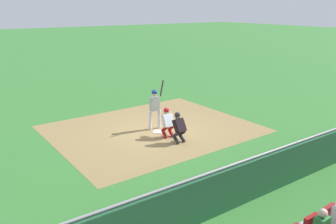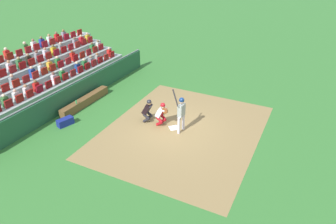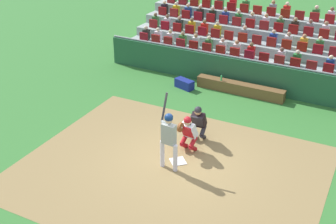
{
  "view_description": "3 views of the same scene",
  "coord_description": "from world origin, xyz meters",
  "px_view_note": "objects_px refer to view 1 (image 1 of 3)",
  "views": [
    {
      "loc": [
        -7.76,
        -11.9,
        5.27
      ],
      "look_at": [
        0.15,
        -0.51,
        1.02
      ],
      "focal_mm": 36.91,
      "sensor_mm": 36.0,
      "label": 1
    },
    {
      "loc": [
        11.73,
        5.83,
        8.19
      ],
      "look_at": [
        0.29,
        -0.17,
        1.01
      ],
      "focal_mm": 33.46,
      "sensor_mm": 36.0,
      "label": 2
    },
    {
      "loc": [
        -5.03,
        9.93,
        7.45
      ],
      "look_at": [
        0.58,
        -0.45,
        1.34
      ],
      "focal_mm": 47.2,
      "sensor_mm": 36.0,
      "label": 3
    }
  ],
  "objects_px": {
    "home_plate_umpire": "(179,126)",
    "catcher_crouching": "(167,121)",
    "batter_at_plate": "(155,105)",
    "dugout_bench": "(257,175)",
    "home_plate_marker": "(159,132)",
    "water_bottle_on_bench": "(272,159)",
    "equipment_duffel_bag": "(286,154)"
  },
  "relations": [
    {
      "from": "home_plate_umpire",
      "to": "catcher_crouching",
      "type": "bearing_deg",
      "value": 90.59
    },
    {
      "from": "batter_at_plate",
      "to": "dugout_bench",
      "type": "distance_m",
      "value": 6.01
    },
    {
      "from": "batter_at_plate",
      "to": "home_plate_umpire",
      "type": "distance_m",
      "value": 1.93
    },
    {
      "from": "home_plate_marker",
      "to": "dugout_bench",
      "type": "distance_m",
      "value": 5.52
    },
    {
      "from": "batter_at_plate",
      "to": "water_bottle_on_bench",
      "type": "xyz_separation_m",
      "value": [
        0.75,
        -5.84,
        -0.59
      ]
    },
    {
      "from": "home_plate_marker",
      "to": "catcher_crouching",
      "type": "xyz_separation_m",
      "value": [
        0.01,
        -0.67,
        0.69
      ]
    },
    {
      "from": "water_bottle_on_bench",
      "to": "batter_at_plate",
      "type": "bearing_deg",
      "value": 97.35
    },
    {
      "from": "catcher_crouching",
      "to": "home_plate_umpire",
      "type": "xyz_separation_m",
      "value": [
        0.01,
        -0.78,
        -0.02
      ]
    },
    {
      "from": "catcher_crouching",
      "to": "equipment_duffel_bag",
      "type": "distance_m",
      "value": 4.84
    },
    {
      "from": "home_plate_marker",
      "to": "water_bottle_on_bench",
      "type": "distance_m",
      "value": 5.51
    },
    {
      "from": "home_plate_marker",
      "to": "dugout_bench",
      "type": "relative_size",
      "value": 0.12
    },
    {
      "from": "home_plate_umpire",
      "to": "dugout_bench",
      "type": "height_order",
      "value": "home_plate_umpire"
    },
    {
      "from": "catcher_crouching",
      "to": "dugout_bench",
      "type": "height_order",
      "value": "catcher_crouching"
    },
    {
      "from": "catcher_crouching",
      "to": "dugout_bench",
      "type": "xyz_separation_m",
      "value": [
        0.06,
        -4.85,
        -0.49
      ]
    },
    {
      "from": "home_plate_umpire",
      "to": "water_bottle_on_bench",
      "type": "distance_m",
      "value": 4.05
    },
    {
      "from": "catcher_crouching",
      "to": "equipment_duffel_bag",
      "type": "xyz_separation_m",
      "value": [
        2.24,
        -4.26,
        -0.52
      ]
    },
    {
      "from": "batter_at_plate",
      "to": "home_plate_marker",
      "type": "bearing_deg",
      "value": -102.51
    },
    {
      "from": "dugout_bench",
      "to": "home_plate_umpire",
      "type": "bearing_deg",
      "value": 90.79
    },
    {
      "from": "home_plate_marker",
      "to": "batter_at_plate",
      "type": "distance_m",
      "value": 1.2
    },
    {
      "from": "home_plate_marker",
      "to": "dugout_bench",
      "type": "xyz_separation_m",
      "value": [
        0.07,
        -5.52,
        0.2
      ]
    },
    {
      "from": "dugout_bench",
      "to": "water_bottle_on_bench",
      "type": "relative_size",
      "value": 17.34
    },
    {
      "from": "home_plate_marker",
      "to": "water_bottle_on_bench",
      "type": "height_order",
      "value": "water_bottle_on_bench"
    },
    {
      "from": "dugout_bench",
      "to": "equipment_duffel_bag",
      "type": "bearing_deg",
      "value": 15.12
    },
    {
      "from": "home_plate_marker",
      "to": "equipment_duffel_bag",
      "type": "distance_m",
      "value": 5.42
    },
    {
      "from": "catcher_crouching",
      "to": "water_bottle_on_bench",
      "type": "height_order",
      "value": "catcher_crouching"
    },
    {
      "from": "batter_at_plate",
      "to": "catcher_crouching",
      "type": "xyz_separation_m",
      "value": [
        -0.09,
        -1.1,
        -0.42
      ]
    },
    {
      "from": "catcher_crouching",
      "to": "equipment_duffel_bag",
      "type": "bearing_deg",
      "value": -62.26
    },
    {
      "from": "catcher_crouching",
      "to": "equipment_duffel_bag",
      "type": "relative_size",
      "value": 1.58
    },
    {
      "from": "water_bottle_on_bench",
      "to": "home_plate_umpire",
      "type": "bearing_deg",
      "value": 101.86
    },
    {
      "from": "water_bottle_on_bench",
      "to": "equipment_duffel_bag",
      "type": "distance_m",
      "value": 1.52
    },
    {
      "from": "batter_at_plate",
      "to": "equipment_duffel_bag",
      "type": "distance_m",
      "value": 5.85
    },
    {
      "from": "water_bottle_on_bench",
      "to": "equipment_duffel_bag",
      "type": "bearing_deg",
      "value": 19.24
    }
  ]
}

